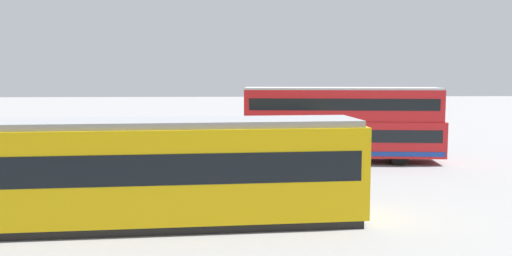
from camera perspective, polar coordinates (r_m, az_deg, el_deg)
ground_plane at (r=27.24m, az=1.40°, el=-4.03°), size 160.00×160.00×0.00m
double_decker_bus at (r=28.68m, az=9.01°, el=0.43°), size 10.63×3.62×3.92m
tram_yellow at (r=16.88m, az=-13.62°, el=-4.47°), size 14.70×3.55×3.26m
pedestrian_near_railing at (r=20.42m, az=-5.15°, el=-4.41°), size 0.38×0.38×1.80m
pedestrian_railing at (r=20.55m, az=-2.89°, el=-5.22°), size 6.20×0.90×1.08m
info_sign at (r=19.83m, az=-14.85°, el=-3.27°), size 1.16×0.15×2.29m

